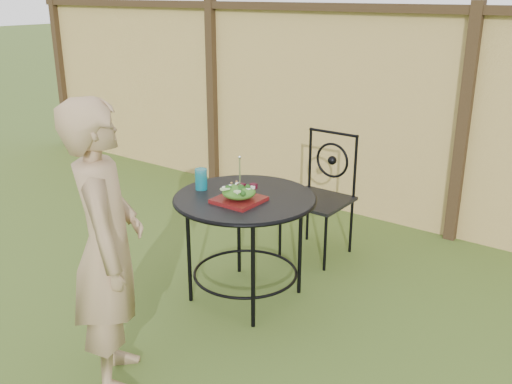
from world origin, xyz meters
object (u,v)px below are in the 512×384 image
Objects in this scene: patio_table at (245,216)px; diner at (107,249)px; salad_plate at (239,200)px; patio_chair at (321,192)px.

patio_table is 0.61× the size of diner.
diner reaches higher than salad_plate.
diner is 5.62× the size of salad_plate.
patio_table is 1.10m from diner.
patio_chair is 3.52× the size of salad_plate.
diner is at bearing -91.19° from patio_table.
diner reaches higher than patio_chair.
salad_plate is (-0.00, -1.01, 0.23)m from patio_chair.
patio_chair is at bearing 87.86° from patio_table.
diner is (-0.02, -1.08, 0.17)m from patio_table.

